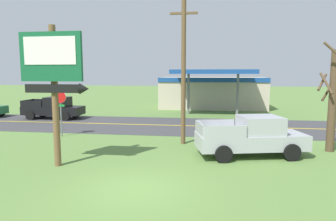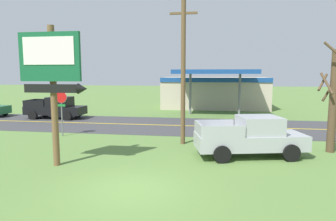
{
  "view_description": "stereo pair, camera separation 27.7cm",
  "coord_description": "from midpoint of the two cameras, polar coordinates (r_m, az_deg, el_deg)",
  "views": [
    {
      "loc": [
        2.53,
        -9.65,
        4.0
      ],
      "look_at": [
        0.0,
        8.0,
        1.8
      ],
      "focal_mm": 31.82,
      "sensor_mm": 36.0,
      "label": 1
    },
    {
      "loc": [
        2.81,
        -9.61,
        4.0
      ],
      "look_at": [
        0.0,
        8.0,
        1.8
      ],
      "focal_mm": 31.82,
      "sensor_mm": 36.0,
      "label": 2
    }
  ],
  "objects": [
    {
      "name": "ground_plane",
      "position": [
        10.76,
        -7.03,
        -14.83
      ],
      "size": [
        180.0,
        180.0,
        0.0
      ],
      "primitive_type": "plane",
      "color": "#5B7F3D"
    },
    {
      "name": "road_asphalt",
      "position": [
        23.13,
        1.42,
        -2.9
      ],
      "size": [
        140.0,
        8.0,
        0.02
      ],
      "primitive_type": "cube",
      "color": "#3D3D3F",
      "rests_on": "ground"
    },
    {
      "name": "road_centre_line",
      "position": [
        23.13,
        1.42,
        -2.87
      ],
      "size": [
        126.0,
        0.2,
        0.01
      ],
      "primitive_type": "cube",
      "color": "gold",
      "rests_on": "road_asphalt"
    },
    {
      "name": "motel_sign",
      "position": [
        13.44,
        -21.59,
        6.84
      ],
      "size": [
        2.96,
        0.54,
        6.02
      ],
      "color": "brown",
      "rests_on": "ground"
    },
    {
      "name": "stop_sign",
      "position": [
        20.16,
        -20.28,
        0.98
      ],
      "size": [
        0.8,
        0.08,
        2.95
      ],
      "color": "slate",
      "rests_on": "ground"
    },
    {
      "name": "utility_pole",
      "position": [
        16.82,
        2.51,
        8.96
      ],
      "size": [
        1.7,
        0.26,
        8.6
      ],
      "color": "brown",
      "rests_on": "ground"
    },
    {
      "name": "bare_tree",
      "position": [
        17.25,
        28.72,
        2.3
      ],
      "size": [
        1.83,
        1.93,
        5.55
      ],
      "color": "brown",
      "rests_on": "ground"
    },
    {
      "name": "gas_station",
      "position": [
        35.29,
        8.28,
        3.62
      ],
      "size": [
        12.0,
        11.5,
        4.4
      ],
      "color": "beige",
      "rests_on": "ground"
    },
    {
      "name": "pickup_silver_parked_on_lawn",
      "position": [
        15.08,
        15.25,
        -4.84
      ],
      "size": [
        5.51,
        3.11,
        1.96
      ],
      "color": "#A8AAAF",
      "rests_on": "ground"
    },
    {
      "name": "pickup_black_on_road",
      "position": [
        28.48,
        -21.26,
        0.43
      ],
      "size": [
        5.2,
        2.24,
        1.96
      ],
      "color": "black",
      "rests_on": "ground"
    }
  ]
}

